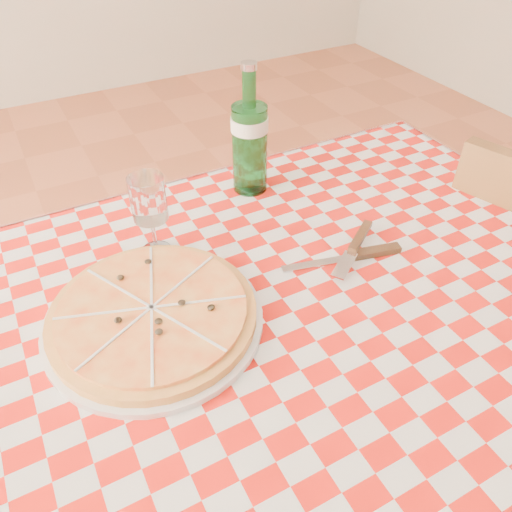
{
  "coord_description": "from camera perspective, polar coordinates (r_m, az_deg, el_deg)",
  "views": [
    {
      "loc": [
        -0.33,
        -0.52,
        1.38
      ],
      "look_at": [
        -0.02,
        0.06,
        0.82
      ],
      "focal_mm": 35.0,
      "sensor_mm": 36.0,
      "label": 1
    }
  ],
  "objects": [
    {
      "name": "wine_glass",
      "position": [
        0.93,
        -11.9,
        4.44
      ],
      "size": [
        0.07,
        0.07,
        0.16
      ],
      "primitive_type": null,
      "rotation": [
        0.0,
        0.0,
        0.04
      ],
      "color": "white",
      "rests_on": "tablecloth"
    },
    {
      "name": "tablecloth",
      "position": [
        0.87,
        3.01,
        -5.06
      ],
      "size": [
        1.3,
        0.9,
        0.01
      ],
      "primitive_type": "cube",
      "color": "#AC120A",
      "rests_on": "dining_table"
    },
    {
      "name": "water_bottle",
      "position": [
        1.08,
        -0.74,
        14.15
      ],
      "size": [
        0.1,
        0.1,
        0.28
      ],
      "primitive_type": null,
      "rotation": [
        0.0,
        0.0,
        0.26
      ],
      "color": "#175F23",
      "rests_on": "tablecloth"
    },
    {
      "name": "pizza_plate",
      "position": [
        0.83,
        -11.72,
        -6.44
      ],
      "size": [
        0.45,
        0.45,
        0.05
      ],
      "primitive_type": null,
      "rotation": [
        0.0,
        0.0,
        -0.32
      ],
      "color": "#D68F47",
      "rests_on": "tablecloth"
    },
    {
      "name": "dining_table",
      "position": [
        0.94,
        2.81,
        -9.09
      ],
      "size": [
        1.2,
        0.8,
        0.75
      ],
      "color": "brown",
      "rests_on": "ground"
    },
    {
      "name": "cutlery",
      "position": [
        0.96,
        10.86,
        0.32
      ],
      "size": [
        0.3,
        0.27,
        0.03
      ],
      "primitive_type": null,
      "rotation": [
        0.0,
        0.0,
        0.26
      ],
      "color": "silver",
      "rests_on": "tablecloth"
    }
  ]
}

